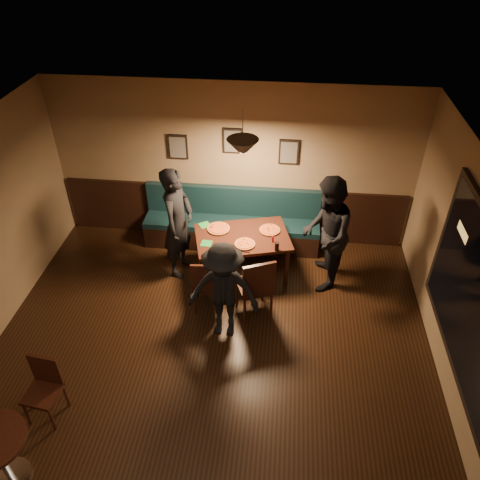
{
  "coord_description": "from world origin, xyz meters",
  "views": [
    {
      "loc": [
        0.84,
        -3.43,
        5.05
      ],
      "look_at": [
        0.27,
        2.05,
        0.95
      ],
      "focal_mm": 35.24,
      "sensor_mm": 36.0,
      "label": 1
    }
  ],
  "objects": [
    {
      "name": "soda_glass",
      "position": [
        0.81,
        2.11,
        0.83
      ],
      "size": [
        0.08,
        0.08,
        0.14
      ],
      "primitive_type": "cylinder",
      "rotation": [
        0.0,
        0.0,
        0.24
      ],
      "color": "black",
      "rests_on": "dining_table"
    },
    {
      "name": "cafe_chair_far",
      "position": [
        -1.76,
        -0.4,
        0.42
      ],
      "size": [
        0.42,
        0.42,
        0.85
      ],
      "primitive_type": null,
      "rotation": [
        0.0,
        0.0,
        3.02
      ],
      "color": "#32170E",
      "rests_on": "floor"
    },
    {
      "name": "tabasco_bottle",
      "position": [
        0.74,
        2.31,
        0.82
      ],
      "size": [
        0.03,
        0.03,
        0.12
      ],
      "primitive_type": "cylinder",
      "rotation": [
        0.0,
        0.0,
        0.15
      ],
      "color": "maroon",
      "rests_on": "dining_table"
    },
    {
      "name": "picture_center",
      "position": [
        0.0,
        3.47,
        1.85
      ],
      "size": [
        0.32,
        0.04,
        0.42
      ],
      "primitive_type": "cube",
      "color": "black",
      "rests_on": "wall_back"
    },
    {
      "name": "window_frame",
      "position": [
        2.96,
        0.5,
        1.5
      ],
      "size": [
        0.06,
        2.56,
        1.86
      ],
      "primitive_type": "cube",
      "color": "black",
      "rests_on": "wall_right"
    },
    {
      "name": "pizza_b",
      "position": [
        0.33,
        2.19,
        0.78
      ],
      "size": [
        0.38,
        0.38,
        0.04
      ],
      "primitive_type": "cylinder",
      "rotation": [
        0.0,
        0.0,
        0.26
      ],
      "color": "#C08724",
      "rests_on": "dining_table"
    },
    {
      "name": "cafe_table",
      "position": [
        -1.86,
        -1.18,
        0.37
      ],
      "size": [
        0.82,
        0.82,
        0.73
      ],
      "primitive_type": "cylinder",
      "rotation": [
        0.0,
        0.0,
        -0.2
      ],
      "color": "black",
      "rests_on": "floor"
    },
    {
      "name": "wall_back",
      "position": [
        0.0,
        3.5,
        1.4
      ],
      "size": [
        6.0,
        0.0,
        6.0
      ],
      "primitive_type": "plane",
      "rotation": [
        1.57,
        0.0,
        0.0
      ],
      "color": "#8C704F",
      "rests_on": "ground"
    },
    {
      "name": "pendant_lamp",
      "position": [
        0.27,
        2.4,
        2.25
      ],
      "size": [
        0.44,
        0.44,
        0.25
      ],
      "primitive_type": "cone",
      "rotation": [
        3.14,
        0.0,
        0.0
      ],
      "color": "black",
      "rests_on": "ceiling"
    },
    {
      "name": "picture_right",
      "position": [
        0.9,
        3.47,
        1.7
      ],
      "size": [
        0.32,
        0.04,
        0.42
      ],
      "primitive_type": "cube",
      "color": "black",
      "rests_on": "wall_back"
    },
    {
      "name": "window_glass",
      "position": [
        2.93,
        0.5,
        1.5
      ],
      "size": [
        0.0,
        2.4,
        2.4
      ],
      "primitive_type": "plane",
      "rotation": [
        1.57,
        0.0,
        -1.57
      ],
      "color": "black",
      "rests_on": "wall_right"
    },
    {
      "name": "floor",
      "position": [
        0.0,
        0.0,
        0.0
      ],
      "size": [
        7.0,
        7.0,
        0.0
      ],
      "primitive_type": "plane",
      "color": "black",
      "rests_on": "ground"
    },
    {
      "name": "ceiling",
      "position": [
        0.0,
        0.0,
        2.8
      ],
      "size": [
        7.0,
        7.0,
        0.0
      ],
      "primitive_type": "plane",
      "rotation": [
        3.14,
        0.0,
        0.0
      ],
      "color": "silver",
      "rests_on": "ground"
    },
    {
      "name": "booth_bench",
      "position": [
        0.0,
        3.2,
        0.5
      ],
      "size": [
        3.0,
        0.6,
        1.0
      ],
      "primitive_type": null,
      "color": "#0F232D",
      "rests_on": "ground"
    },
    {
      "name": "diner_left",
      "position": [
        -0.73,
        2.42,
        0.93
      ],
      "size": [
        0.58,
        0.76,
        1.86
      ],
      "primitive_type": "imported",
      "rotation": [
        0.0,
        0.0,
        1.35
      ],
      "color": "black",
      "rests_on": "floor"
    },
    {
      "name": "dining_table",
      "position": [
        0.27,
        2.4,
        0.38
      ],
      "size": [
        1.61,
        1.25,
        0.76
      ],
      "primitive_type": "cube",
      "rotation": [
        0.0,
        0.0,
        0.26
      ],
      "color": "black",
      "rests_on": "floor"
    },
    {
      "name": "chair_near_right",
      "position": [
        0.52,
        1.58,
        0.53
      ],
      "size": [
        0.61,
        0.61,
        1.06
      ],
      "primitive_type": null,
      "rotation": [
        0.0,
        0.0,
        0.39
      ],
      "color": "black",
      "rests_on": "floor"
    },
    {
      "name": "picture_left",
      "position": [
        -0.9,
        3.47,
        1.7
      ],
      "size": [
        0.32,
        0.04,
        0.42
      ],
      "primitive_type": "cube",
      "color": "black",
      "rests_on": "wall_back"
    },
    {
      "name": "pizza_a",
      "position": [
        -0.13,
        2.54,
        0.78
      ],
      "size": [
        0.44,
        0.44,
        0.04
      ],
      "primitive_type": "cylinder",
      "rotation": [
        0.0,
        0.0,
        -0.26
      ],
      "color": "#C26324",
      "rests_on": "dining_table"
    },
    {
      "name": "pizza_c",
      "position": [
        0.68,
        2.59,
        0.78
      ],
      "size": [
        0.42,
        0.42,
        0.04
      ],
      "primitive_type": "cylinder",
      "rotation": [
        0.0,
        0.0,
        -0.36
      ],
      "color": "orange",
      "rests_on": "dining_table"
    },
    {
      "name": "napkin_a",
      "position": [
        -0.36,
        2.64,
        0.77
      ],
      "size": [
        0.23,
        0.23,
        0.01
      ],
      "primitive_type": "cube",
      "rotation": [
        0.0,
        0.0,
        0.59
      ],
      "color": "#217D2B",
      "rests_on": "dining_table"
    },
    {
      "name": "wainscot",
      "position": [
        0.0,
        3.47,
        0.5
      ],
      "size": [
        5.88,
        0.06,
        1.0
      ],
      "primitive_type": "cube",
      "color": "black",
      "rests_on": "ground"
    },
    {
      "name": "cutlery_set",
      "position": [
        0.26,
        2.01,
        0.76
      ],
      "size": [
        0.19,
        0.02,
        0.0
      ],
      "primitive_type": "cube",
      "rotation": [
        0.0,
        0.0,
        1.59
      ],
      "color": "silver",
      "rests_on": "dining_table"
    },
    {
      "name": "diner_right",
      "position": [
        1.53,
        2.34,
        0.93
      ],
      "size": [
        0.77,
        0.95,
        1.87
      ],
      "primitive_type": "imported",
      "rotation": [
        0.0,
        0.0,
        -1.64
      ],
      "color": "black",
      "rests_on": "floor"
    },
    {
      "name": "diner_front",
      "position": [
        0.14,
        1.15,
        0.75
      ],
      "size": [
        1.0,
        0.61,
        1.51
      ],
      "primitive_type": "imported",
      "rotation": [
        0.0,
        0.0,
        -0.05
      ],
      "color": "black",
      "rests_on": "floor"
    },
    {
      "name": "chair_near_left",
      "position": [
        -0.16,
        1.62,
        0.47
      ],
      "size": [
        0.45,
        0.45,
        0.95
      ],
      "primitive_type": null,
      "rotation": [
        0.0,
        0.0,
        0.08
      ],
      "color": "black",
      "rests_on": "floor"
    },
    {
      "name": "napkin_b",
      "position": [
        -0.26,
        2.16,
        0.77
      ],
      "size": [
        0.17,
        0.17,
        0.01
      ],
      "primitive_type": "cube",
      "rotation": [
        0.0,
        0.0,
        -0.08
      ],
      "color": "#1B6828",
      "rests_on": "dining_table"
    }
  ]
}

